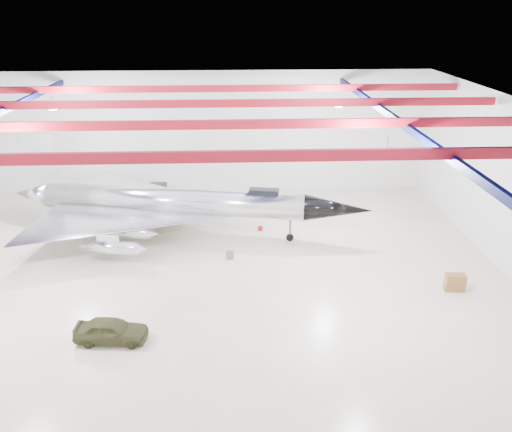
{
  "coord_description": "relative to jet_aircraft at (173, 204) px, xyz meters",
  "views": [
    {
      "loc": [
        2.46,
        -29.41,
        16.43
      ],
      "look_at": [
        3.94,
        2.0,
        2.88
      ],
      "focal_mm": 35.0,
      "sensor_mm": 36.0,
      "label": 1
    }
  ],
  "objects": [
    {
      "name": "crate_small",
      "position": [
        -7.46,
        2.52,
        -2.3
      ],
      "size": [
        0.45,
        0.37,
        0.3
      ],
      "primitive_type": "cube",
      "rotation": [
        0.0,
        0.0,
        -0.05
      ],
      "color": "#59595B",
      "rests_on": "floor"
    },
    {
      "name": "jet_aircraft",
      "position": [
        0.0,
        0.0,
        0.0
      ],
      "size": [
        27.28,
        18.18,
        7.48
      ],
      "rotation": [
        0.0,
        0.0,
        -0.18
      ],
      "color": "silver",
      "rests_on": "floor"
    },
    {
      "name": "engine_drum",
      "position": [
        4.24,
        -4.15,
        -2.21
      ],
      "size": [
        0.6,
        0.6,
        0.49
      ],
      "primitive_type": "cylinder",
      "rotation": [
        0.0,
        0.0,
        0.1
      ],
      "color": "#59595B",
      "rests_on": "floor"
    },
    {
      "name": "wall_back",
      "position": [
        2.15,
        9.52,
        3.05
      ],
      "size": [
        40.0,
        0.0,
        40.0
      ],
      "primitive_type": "plane",
      "rotation": [
        1.57,
        0.0,
        0.0
      ],
      "color": "silver",
      "rests_on": "floor"
    },
    {
      "name": "crate_ply",
      "position": [
        -1.76,
        -0.19,
        -2.3
      ],
      "size": [
        0.54,
        0.49,
        0.31
      ],
      "primitive_type": "cube",
      "rotation": [
        0.0,
        0.0,
        0.36
      ],
      "color": "olive",
      "rests_on": "floor"
    },
    {
      "name": "ceiling",
      "position": [
        2.15,
        -5.48,
        8.55
      ],
      "size": [
        40.0,
        40.0,
        0.0
      ],
      "primitive_type": "plane",
      "rotation": [
        3.14,
        0.0,
        0.0
      ],
      "color": "#0A0F38",
      "rests_on": "wall_back"
    },
    {
      "name": "tool_chest",
      "position": [
        6.62,
        0.38,
        -2.29
      ],
      "size": [
        0.42,
        0.42,
        0.33
      ],
      "primitive_type": "cylinder",
      "rotation": [
        0.0,
        0.0,
        0.14
      ],
      "color": "#A61B10",
      "rests_on": "floor"
    },
    {
      "name": "wall_right",
      "position": [
        22.15,
        -5.48,
        3.05
      ],
      "size": [
        0.0,
        30.0,
        30.0
      ],
      "primitive_type": "plane",
      "rotation": [
        1.57,
        0.0,
        -1.57
      ],
      "color": "silver",
      "rests_on": "floor"
    },
    {
      "name": "desk",
      "position": [
        18.1,
        -8.96,
        -1.9
      ],
      "size": [
        1.26,
        0.74,
        1.1
      ],
      "primitive_type": "cube",
      "rotation": [
        0.0,
        0.0,
        -0.12
      ],
      "color": "brown",
      "rests_on": "floor"
    },
    {
      "name": "spares_box",
      "position": [
        2.41,
        4.41,
        -2.27
      ],
      "size": [
        0.42,
        0.42,
        0.37
      ],
      "primitive_type": "cylinder",
      "rotation": [
        0.0,
        0.0,
        0.03
      ],
      "color": "#59595B",
      "rests_on": "floor"
    },
    {
      "name": "ceiling_structure",
      "position": [
        2.15,
        -5.48,
        7.87
      ],
      "size": [
        39.5,
        29.5,
        1.08
      ],
      "color": "maroon",
      "rests_on": "ceiling"
    },
    {
      "name": "toolbox_red",
      "position": [
        1.31,
        4.41,
        -2.28
      ],
      "size": [
        0.59,
        0.54,
        0.34
      ],
      "primitive_type": "cube",
      "rotation": [
        0.0,
        0.0,
        0.35
      ],
      "color": "#A61B10",
      "rests_on": "floor"
    },
    {
      "name": "jeep",
      "position": [
        -1.94,
        -13.04,
        -1.8
      ],
      "size": [
        3.92,
        1.83,
        1.3
      ],
      "primitive_type": "imported",
      "rotation": [
        0.0,
        0.0,
        1.49
      ],
      "color": "#37381C",
      "rests_on": "floor"
    },
    {
      "name": "floor",
      "position": [
        2.15,
        -5.48,
        -2.45
      ],
      "size": [
        40.0,
        40.0,
        0.0
      ],
      "primitive_type": "plane",
      "color": "beige",
      "rests_on": "ground"
    }
  ]
}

